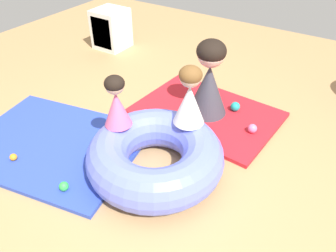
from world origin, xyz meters
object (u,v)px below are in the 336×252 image
child_in_pink (116,102)px  adult_seated (209,79)px  play_ball_teal (235,107)px  storage_cube (110,29)px  play_ball_pink (252,129)px  play_ball_green (64,186)px  child_in_white (190,96)px  play_ball_orange (13,157)px  inflatable_cushion (155,156)px

child_in_pink → adult_seated: size_ratio=0.57×
play_ball_teal → storage_cube: (-2.28, 0.63, 0.19)m
storage_cube → play_ball_pink: bearing=-19.1°
storage_cube → play_ball_green: bearing=-56.6°
adult_seated → storage_cube: bearing=-4.4°
play_ball_green → child_in_pink: bearing=82.1°
child_in_white → storage_cube: 2.63m
play_ball_pink → play_ball_orange: bearing=-136.6°
play_ball_orange → storage_cube: bearing=111.6°
child_in_pink → play_ball_pink: bearing=150.8°
play_ball_teal → adult_seated: bearing=-143.9°
play_ball_pink → play_ball_green: (-0.97, -1.53, -0.01)m
inflatable_cushion → play_ball_teal: 1.21m
play_ball_pink → play_ball_green: bearing=-122.4°
play_ball_green → storage_cube: 2.91m
play_ball_teal → play_ball_green: 1.92m
inflatable_cushion → play_ball_pink: bearing=61.2°
adult_seated → play_ball_pink: bearing=-171.2°
child_in_pink → play_ball_pink: (0.89, 0.92, -0.49)m
play_ball_pink → play_ball_green: 1.81m
inflatable_cushion → adult_seated: size_ratio=1.44×
adult_seated → play_ball_green: bearing=92.5°
play_ball_orange → child_in_pink: bearing=39.9°
play_ball_orange → storage_cube: 2.61m
child_in_pink → play_ball_green: bearing=6.9°
inflatable_cushion → play_ball_green: (-0.46, -0.60, -0.10)m
child_in_white → play_ball_orange: (-1.21, -0.96, -0.54)m
play_ball_green → child_in_white: bearing=59.6°
child_in_pink → storage_cube: 2.49m
play_ball_teal → inflatable_cushion: bearing=-100.1°
child_in_pink → play_ball_teal: 1.41m
child_in_white → play_ball_pink: child_in_white is taller
play_ball_pink → child_in_white: bearing=-125.7°
play_ball_orange → storage_cube: storage_cube is taller
adult_seated → child_in_pink: bearing=88.5°
play_ball_teal → child_in_white: bearing=-97.4°
inflatable_cushion → play_ball_green: 0.77m
play_ball_pink → inflatable_cushion: bearing=-118.8°
inflatable_cushion → play_ball_teal: (0.21, 1.19, -0.09)m
play_ball_orange → play_ball_green: bearing=-0.4°
child_in_pink → adult_seated: (0.34, 1.00, -0.15)m
inflatable_cushion → play_ball_pink: (0.51, 0.93, -0.09)m
play_ball_teal → play_ball_green: play_ball_teal is taller
child_in_white → play_ball_orange: size_ratio=8.22×
play_ball_orange → storage_cube: (-0.96, 2.42, 0.21)m
inflatable_cushion → play_ball_orange: inflatable_cushion is taller
child_in_white → adult_seated: 0.68m
child_in_white → play_ball_pink: bearing=65.0°
child_in_white → play_ball_teal: size_ratio=5.20×
child_in_white → play_ball_green: (-0.57, -0.97, -0.53)m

